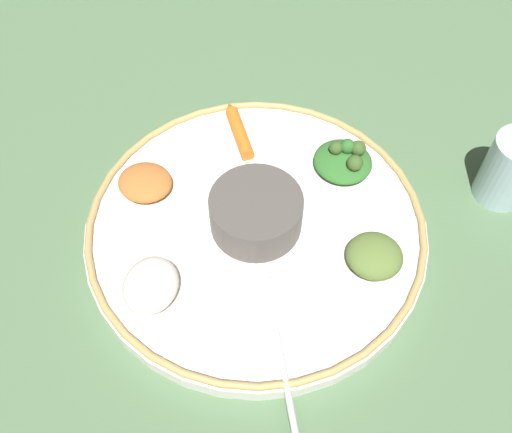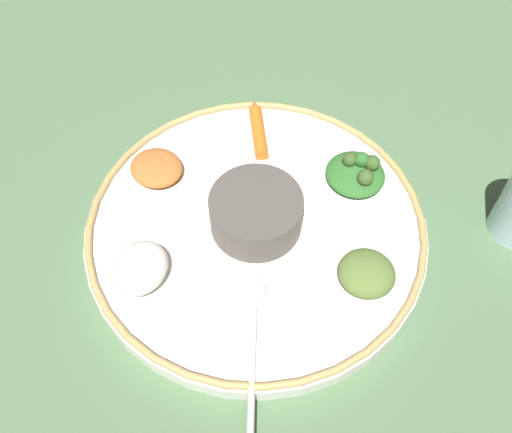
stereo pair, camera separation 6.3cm
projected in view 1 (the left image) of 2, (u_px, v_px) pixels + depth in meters
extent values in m
plane|color=#4C6B47|center=(256.00, 234.00, 0.66)|extent=(2.40, 2.40, 0.00)
cylinder|color=white|center=(256.00, 229.00, 0.65)|extent=(0.38, 0.38, 0.02)
torus|color=tan|center=(256.00, 223.00, 0.64)|extent=(0.38, 0.38, 0.01)
cylinder|color=#4C4742|center=(256.00, 213.00, 0.62)|extent=(0.10, 0.10, 0.04)
cylinder|color=#99471E|center=(256.00, 202.00, 0.61)|extent=(0.09, 0.09, 0.01)
ellipsoid|color=silver|center=(269.00, 291.00, 0.59)|extent=(0.04, 0.04, 0.01)
cylinder|color=silver|center=(284.00, 375.00, 0.54)|extent=(0.08, 0.13, 0.01)
ellipsoid|color=#2D6628|center=(343.00, 162.00, 0.68)|extent=(0.09, 0.08, 0.02)
sphere|color=#385623|center=(358.00, 148.00, 0.67)|extent=(0.02, 0.02, 0.02)
sphere|color=#385623|center=(336.00, 148.00, 0.67)|extent=(0.02, 0.02, 0.02)
sphere|color=#385623|center=(355.00, 163.00, 0.66)|extent=(0.02, 0.02, 0.02)
sphere|color=#2D6628|center=(348.00, 146.00, 0.67)|extent=(0.02, 0.02, 0.02)
cylinder|color=orange|center=(240.00, 133.00, 0.71)|extent=(0.06, 0.07, 0.02)
cone|color=orange|center=(230.00, 107.00, 0.73)|extent=(0.02, 0.02, 0.01)
ellipsoid|color=silver|center=(151.00, 285.00, 0.58)|extent=(0.07, 0.07, 0.03)
ellipsoid|color=#B2662D|center=(144.00, 183.00, 0.66)|extent=(0.06, 0.06, 0.02)
ellipsoid|color=#567033|center=(375.00, 255.00, 0.60)|extent=(0.06, 0.06, 0.03)
cylinder|color=silver|center=(510.00, 169.00, 0.66)|extent=(0.06, 0.06, 0.09)
cylinder|color=tan|center=(502.00, 184.00, 0.68)|extent=(0.05, 0.05, 0.03)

